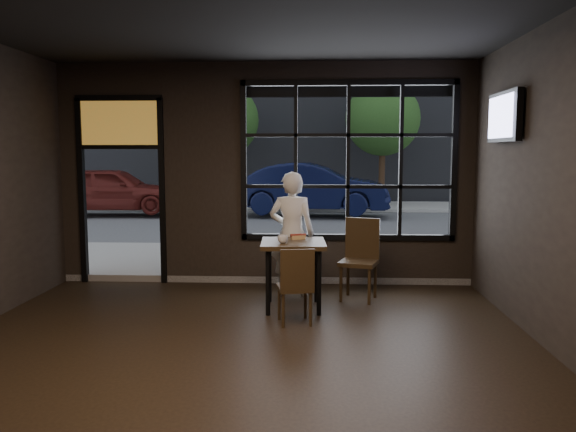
{
  "coord_description": "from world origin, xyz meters",
  "views": [
    {
      "loc": [
        0.72,
        -4.59,
        1.92
      ],
      "look_at": [
        0.4,
        2.2,
        1.15
      ],
      "focal_mm": 35.0,
      "sensor_mm": 36.0,
      "label": 1
    }
  ],
  "objects_px": {
    "chair_near": "(295,285)",
    "man": "(292,234)",
    "cafe_table": "(293,275)",
    "navy_car": "(312,188)"
  },
  "relations": [
    {
      "from": "chair_near",
      "to": "navy_car",
      "type": "bearing_deg",
      "value": -102.75
    },
    {
      "from": "cafe_table",
      "to": "chair_near",
      "type": "distance_m",
      "value": 0.6
    },
    {
      "from": "chair_near",
      "to": "man",
      "type": "bearing_deg",
      "value": -98.24
    },
    {
      "from": "man",
      "to": "navy_car",
      "type": "relative_size",
      "value": 0.36
    },
    {
      "from": "cafe_table",
      "to": "chair_near",
      "type": "height_order",
      "value": "chair_near"
    },
    {
      "from": "cafe_table",
      "to": "man",
      "type": "height_order",
      "value": "man"
    },
    {
      "from": "cafe_table",
      "to": "navy_car",
      "type": "bearing_deg",
      "value": 86.18
    },
    {
      "from": "chair_near",
      "to": "man",
      "type": "xyz_separation_m",
      "value": [
        -0.08,
        1.26,
        0.4
      ]
    },
    {
      "from": "man",
      "to": "navy_car",
      "type": "distance_m",
      "value": 9.32
    },
    {
      "from": "cafe_table",
      "to": "navy_car",
      "type": "height_order",
      "value": "navy_car"
    }
  ]
}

